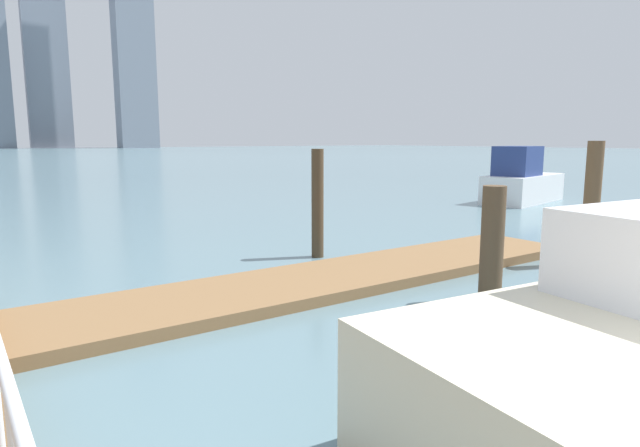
% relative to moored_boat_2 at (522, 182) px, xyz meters
% --- Properties ---
extents(ground_plane, '(300.00, 300.00, 0.00)m').
position_rel_moored_boat_2_xyz_m(ground_plane, '(-15.49, 7.30, -0.83)').
color(ground_plane, slate).
extents(floating_dock, '(11.17, 2.00, 0.18)m').
position_rel_moored_boat_2_xyz_m(floating_dock, '(-13.40, -5.51, -0.74)').
color(floating_dock, olive).
rests_on(floating_dock, ground_plane).
extents(dock_piling_0, '(0.31, 0.31, 2.47)m').
position_rel_moored_boat_2_xyz_m(dock_piling_0, '(-8.32, -7.30, 0.41)').
color(dock_piling_0, brown).
rests_on(dock_piling_0, ground_plane).
extents(dock_piling_2, '(0.26, 0.26, 2.30)m').
position_rel_moored_boat_2_xyz_m(dock_piling_2, '(-12.35, -3.60, 0.32)').
color(dock_piling_2, '#473826').
rests_on(dock_piling_2, ground_plane).
extents(dock_piling_3, '(0.35, 0.35, 1.80)m').
position_rel_moored_boat_2_xyz_m(dock_piling_3, '(-11.97, -7.75, 0.08)').
color(dock_piling_3, brown).
rests_on(dock_piling_3, ground_plane).
extents(moored_boat_2, '(4.54, 2.57, 2.23)m').
position_rel_moored_boat_2_xyz_m(moored_boat_2, '(0.00, 0.00, 0.00)').
color(moored_boat_2, white).
rests_on(moored_boat_2, ground_plane).
extents(skyline_tower_3, '(11.85, 8.33, 46.78)m').
position_rel_moored_boat_2_xyz_m(skyline_tower_3, '(8.51, 163.77, 22.56)').
color(skyline_tower_3, gray).
rests_on(skyline_tower_3, ground_plane).
extents(skyline_tower_4, '(10.87, 9.69, 73.88)m').
position_rel_moored_boat_2_xyz_m(skyline_tower_4, '(28.25, 145.57, 36.11)').
color(skyline_tower_4, gray).
rests_on(skyline_tower_4, ground_plane).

